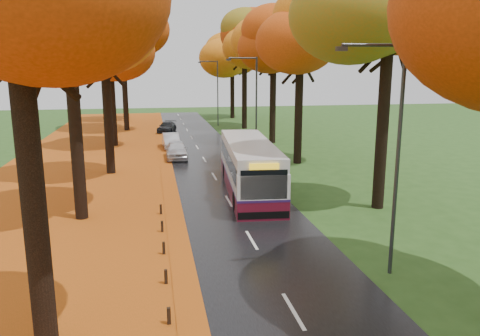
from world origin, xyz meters
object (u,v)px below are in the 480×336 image
object	(u,v)px
streetlamp_mid	(253,100)
streetlamp_far	(216,88)
streetlamp_near	(392,143)
car_dark	(167,127)
car_white	(177,150)
bus	(249,166)
car_silver	(171,141)

from	to	relation	value
streetlamp_mid	streetlamp_far	world-z (taller)	same
streetlamp_near	car_dark	world-z (taller)	streetlamp_near
streetlamp_near	car_white	bearing A→B (deg)	104.89
streetlamp_far	car_white	xyz separation A→B (m)	(-6.07, -21.16, -3.97)
streetlamp_mid	bus	distance (m)	10.88
car_dark	bus	bearing A→B (deg)	-65.92
car_white	car_dark	distance (m)	16.09
streetlamp_near	car_dark	size ratio (longest dim) A/B	2.06
streetlamp_mid	car_white	xyz separation A→B (m)	(-6.07, 0.84, -3.97)
streetlamp_far	car_silver	world-z (taller)	streetlamp_far
car_white	car_dark	world-z (taller)	car_white
car_silver	car_dark	bearing A→B (deg)	87.31
streetlamp_far	car_white	bearing A→B (deg)	-106.02
car_white	car_dark	bearing A→B (deg)	91.24
bus	car_white	bearing A→B (deg)	112.98
car_dark	streetlamp_mid	bearing A→B (deg)	-53.67
streetlamp_far	bus	xyz separation A→B (m)	(-2.42, -32.13, -3.13)
streetlamp_near	car_silver	distance (m)	28.97
streetlamp_far	car_white	world-z (taller)	streetlamp_far
bus	car_dark	bearing A→B (deg)	102.72
car_silver	streetlamp_far	bearing A→B (deg)	65.83
car_white	car_silver	distance (m)	5.16
car_dark	car_white	bearing A→B (deg)	-73.28
bus	car_white	distance (m)	11.60
streetlamp_near	bus	bearing A→B (deg)	101.53
streetlamp_mid	bus	world-z (taller)	streetlamp_mid
car_silver	car_dark	size ratio (longest dim) A/B	1.03
streetlamp_far	bus	size ratio (longest dim) A/B	0.71
streetlamp_mid	car_white	bearing A→B (deg)	172.13
streetlamp_near	car_white	size ratio (longest dim) A/B	1.95
streetlamp_near	bus	distance (m)	12.51
bus	car_silver	xyz separation A→B (m)	(-3.88, 16.13, -0.88)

